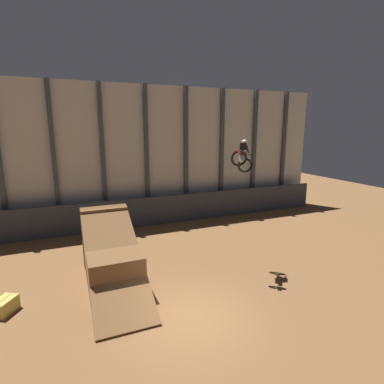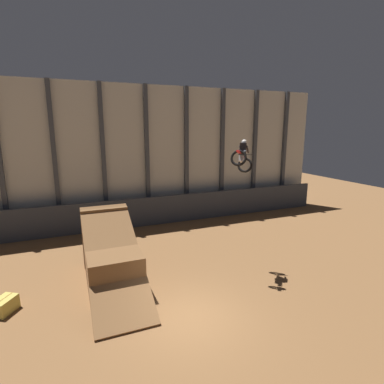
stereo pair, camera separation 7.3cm
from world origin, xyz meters
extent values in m
plane|color=brown|center=(0.00, 0.00, 0.00)|extent=(60.00, 60.00, 0.00)
cube|color=beige|center=(0.00, 12.26, 4.92)|extent=(32.00, 0.12, 9.84)
cube|color=#3D424C|center=(-7.60, 12.06, 4.92)|extent=(0.28, 0.28, 9.84)
cube|color=#3D424C|center=(-4.56, 12.06, 4.92)|extent=(0.28, 0.28, 9.84)
cube|color=#3D424C|center=(-1.52, 12.06, 4.92)|extent=(0.28, 0.28, 9.84)
cube|color=#3D424C|center=(1.52, 12.06, 4.92)|extent=(0.28, 0.28, 9.84)
cube|color=#3D424C|center=(4.56, 12.06, 4.92)|extent=(0.28, 0.28, 9.84)
cube|color=#3D424C|center=(7.60, 12.06, 4.92)|extent=(0.28, 0.28, 9.84)
cube|color=#3D424C|center=(10.64, 12.06, 4.92)|extent=(0.28, 0.28, 9.84)
cube|color=#3D424C|center=(13.68, 12.06, 4.92)|extent=(0.28, 0.28, 9.84)
cube|color=#383D47|center=(0.00, 11.11, 1.03)|extent=(31.36, 0.20, 2.05)
cube|color=brown|center=(-2.28, 3.97, 0.88)|extent=(2.21, 4.29, 1.77)
cube|color=brown|center=(-2.28, 5.86, 1.47)|extent=(2.25, 0.50, 2.95)
cube|color=brown|center=(-2.28, 3.05, 1.47)|extent=(2.25, 6.21, 3.13)
torus|color=black|center=(4.14, 3.21, 5.09)|extent=(0.76, 0.76, 0.72)
torus|color=black|center=(3.21, 2.28, 5.56)|extent=(0.76, 0.76, 0.72)
cube|color=#B7B7BC|center=(3.67, 2.74, 5.45)|extent=(0.54, 0.54, 0.44)
cube|color=red|center=(3.83, 2.90, 5.58)|extent=(0.49, 0.49, 0.37)
cube|color=black|center=(3.57, 2.64, 5.74)|extent=(0.51, 0.51, 0.30)
cube|color=red|center=(3.20, 2.27, 5.83)|extent=(0.35, 0.35, 0.18)
cylinder|color=#B7B7BC|center=(4.08, 3.15, 5.37)|extent=(0.33, 0.33, 0.45)
cylinder|color=black|center=(4.11, 3.18, 5.61)|extent=(0.61, 0.32, 0.04)
cube|color=black|center=(3.77, 2.84, 5.93)|extent=(0.33, 0.33, 0.50)
sphere|color=silver|center=(3.91, 2.98, 6.20)|extent=(0.42, 0.42, 0.33)
cylinder|color=black|center=(3.66, 2.90, 5.67)|extent=(0.31, 0.31, 0.41)
cylinder|color=black|center=(3.83, 2.73, 5.67)|extent=(0.31, 0.31, 0.41)
cylinder|color=black|center=(3.82, 3.12, 5.87)|extent=(0.38, 0.38, 0.39)
cylinder|color=black|center=(4.05, 2.89, 5.87)|extent=(0.38, 0.38, 0.39)
cube|color=#CCB751|center=(-6.40, 2.97, 0.28)|extent=(0.99, 1.08, 0.56)
cube|color=#996623|center=(-6.40, 2.97, 0.28)|extent=(0.52, 0.79, 0.57)
camera|label=1|loc=(-3.77, -9.10, 6.85)|focal=28.00mm
camera|label=2|loc=(-3.70, -9.12, 6.85)|focal=28.00mm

